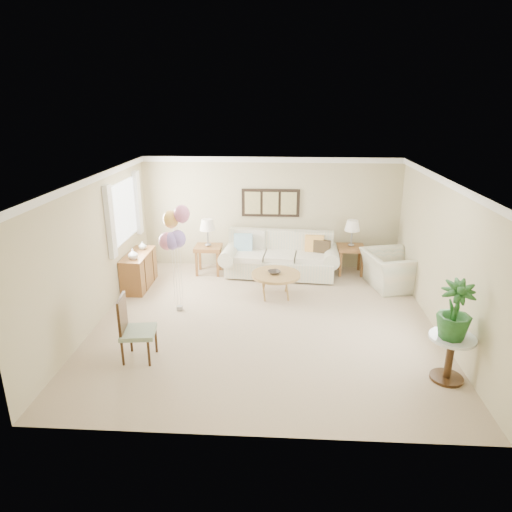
{
  "coord_description": "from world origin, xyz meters",
  "views": [
    {
      "loc": [
        0.28,
        -7.45,
        3.81
      ],
      "look_at": [
        -0.2,
        0.6,
        1.05
      ],
      "focal_mm": 32.0,
      "sensor_mm": 36.0,
      "label": 1
    }
  ],
  "objects_px": {
    "balloon_cluster": "(174,231)",
    "sofa": "(281,258)",
    "coffee_table": "(276,275)",
    "accent_chair": "(133,327)",
    "armchair": "(390,270)"
  },
  "relations": [
    {
      "from": "accent_chair",
      "to": "balloon_cluster",
      "type": "bearing_deg",
      "value": 80.56
    },
    {
      "from": "coffee_table",
      "to": "accent_chair",
      "type": "distance_m",
      "value": 3.28
    },
    {
      "from": "coffee_table",
      "to": "armchair",
      "type": "xyz_separation_m",
      "value": [
        2.43,
        0.67,
        -0.08
      ]
    },
    {
      "from": "sofa",
      "to": "coffee_table",
      "type": "relative_size",
      "value": 2.75
    },
    {
      "from": "balloon_cluster",
      "to": "accent_chair",
      "type": "bearing_deg",
      "value": -99.44
    },
    {
      "from": "armchair",
      "to": "coffee_table",
      "type": "bearing_deg",
      "value": 92.59
    },
    {
      "from": "armchair",
      "to": "balloon_cluster",
      "type": "relative_size",
      "value": 0.57
    },
    {
      "from": "sofa",
      "to": "accent_chair",
      "type": "relative_size",
      "value": 2.65
    },
    {
      "from": "sofa",
      "to": "armchair",
      "type": "distance_m",
      "value": 2.42
    },
    {
      "from": "balloon_cluster",
      "to": "sofa",
      "type": "bearing_deg",
      "value": 46.44
    },
    {
      "from": "coffee_table",
      "to": "balloon_cluster",
      "type": "distance_m",
      "value": 2.28
    },
    {
      "from": "armchair",
      "to": "balloon_cluster",
      "type": "distance_m",
      "value": 4.66
    },
    {
      "from": "armchair",
      "to": "balloon_cluster",
      "type": "height_order",
      "value": "balloon_cluster"
    },
    {
      "from": "sofa",
      "to": "accent_chair",
      "type": "bearing_deg",
      "value": -120.5
    },
    {
      "from": "sofa",
      "to": "accent_chair",
      "type": "xyz_separation_m",
      "value": [
        -2.22,
        -3.76,
        0.15
      ]
    }
  ]
}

